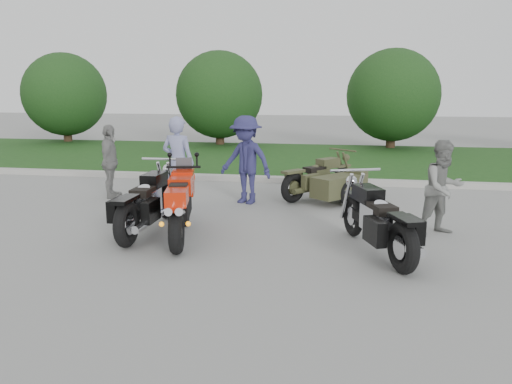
% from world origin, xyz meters
% --- Properties ---
extents(ground, '(80.00, 80.00, 0.00)m').
position_xyz_m(ground, '(0.00, 0.00, 0.00)').
color(ground, gray).
rests_on(ground, ground).
extents(curb, '(60.00, 0.30, 0.15)m').
position_xyz_m(curb, '(0.00, 6.00, 0.07)').
color(curb, '#AEABA4').
rests_on(curb, ground).
extents(grass_strip, '(60.00, 8.00, 0.14)m').
position_xyz_m(grass_strip, '(0.00, 10.15, 0.07)').
color(grass_strip, '#2D591E').
rests_on(grass_strip, ground).
extents(tree_far_left, '(3.60, 3.60, 4.00)m').
position_xyz_m(tree_far_left, '(-10.00, 13.50, 2.19)').
color(tree_far_left, '#3F2B1C').
rests_on(tree_far_left, ground).
extents(tree_mid_left, '(3.60, 3.60, 4.00)m').
position_xyz_m(tree_mid_left, '(-3.00, 13.50, 2.19)').
color(tree_mid_left, '#3F2B1C').
rests_on(tree_mid_left, ground).
extents(tree_mid_right, '(3.60, 3.60, 4.00)m').
position_xyz_m(tree_mid_right, '(4.00, 13.50, 2.19)').
color(tree_mid_right, '#3F2B1C').
rests_on(tree_mid_right, ground).
extents(sportbike_red, '(0.75, 2.20, 1.06)m').
position_xyz_m(sportbike_red, '(-0.44, 0.60, 0.62)').
color(sportbike_red, black).
rests_on(sportbike_red, ground).
extents(cruiser_left, '(0.42, 2.54, 0.98)m').
position_xyz_m(cruiser_left, '(-1.15, 0.88, 0.50)').
color(cruiser_left, black).
rests_on(cruiser_left, ground).
extents(cruiser_right, '(1.08, 2.40, 0.97)m').
position_xyz_m(cruiser_right, '(2.72, 0.39, 0.49)').
color(cruiser_right, black).
rests_on(cruiser_right, ground).
extents(cruiser_sidecar, '(1.90, 2.10, 0.88)m').
position_xyz_m(cruiser_sidecar, '(1.88, 3.93, 0.41)').
color(cruiser_sidecar, black).
rests_on(cruiser_sidecar, ground).
extents(person_stripe, '(0.77, 0.57, 1.92)m').
position_xyz_m(person_stripe, '(-1.18, 2.72, 0.96)').
color(person_stripe, '#868AB7').
rests_on(person_stripe, ground).
extents(person_grey, '(0.99, 0.92, 1.62)m').
position_xyz_m(person_grey, '(3.85, 1.71, 0.81)').
color(person_grey, gray).
rests_on(person_grey, ground).
extents(person_denim, '(1.40, 1.10, 1.90)m').
position_xyz_m(person_denim, '(0.10, 3.45, 0.95)').
color(person_denim, navy).
rests_on(person_denim, ground).
extents(person_back, '(0.61, 1.04, 1.67)m').
position_xyz_m(person_back, '(-3.05, 3.45, 0.84)').
color(person_back, gray).
rests_on(person_back, ground).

